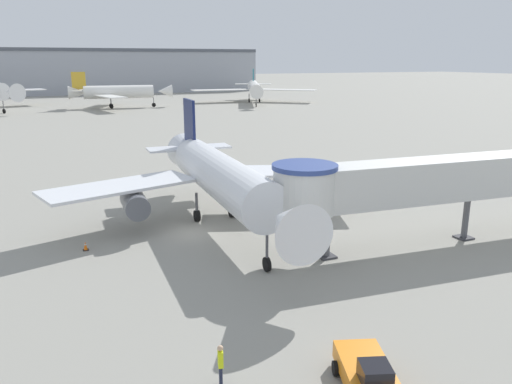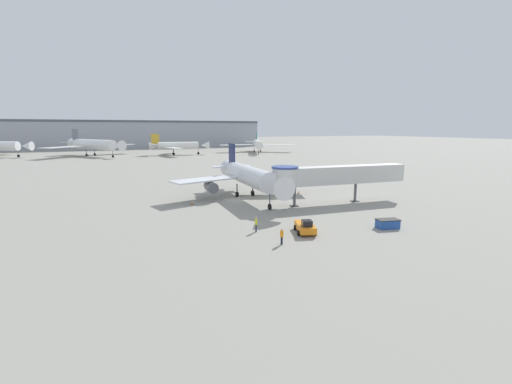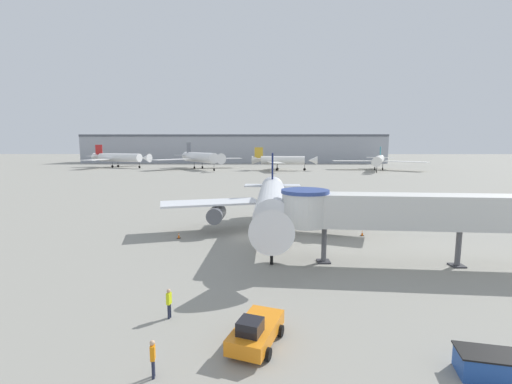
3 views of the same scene
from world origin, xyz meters
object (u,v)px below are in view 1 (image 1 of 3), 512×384
(traffic_cone_port_wing, at_px, (85,246))
(main_airplane, at_px, (220,177))
(pushback_tug_orange, at_px, (368,376))
(ground_crew_wing_walker, at_px, (221,363))
(background_jet_gold_tail, at_px, (117,92))
(background_jet_teal_tail, at_px, (255,88))
(traffic_cone_starboard_wing, at_px, (332,207))
(jet_bridge, at_px, (415,181))

(traffic_cone_port_wing, bearing_deg, main_airplane, 8.12)
(pushback_tug_orange, relative_size, ground_crew_wing_walker, 2.42)
(main_airplane, xyz_separation_m, background_jet_gold_tail, (7.22, 104.18, 0.34))
(background_jet_teal_tail, bearing_deg, traffic_cone_starboard_wing, -88.37)
(traffic_cone_port_wing, distance_m, background_jet_gold_tail, 107.15)
(main_airplane, bearing_deg, jet_bridge, -39.71)
(ground_crew_wing_walker, bearing_deg, main_airplane, -6.52)
(main_airplane, distance_m, traffic_cone_starboard_wing, 10.76)
(background_jet_teal_tail, bearing_deg, pushback_tug_orange, -89.98)
(traffic_cone_port_wing, distance_m, ground_crew_wing_walker, 17.83)
(main_airplane, relative_size, traffic_cone_starboard_wing, 42.52)
(jet_bridge, height_order, background_jet_teal_tail, background_jet_teal_tail)
(background_jet_teal_tail, bearing_deg, background_jet_gold_tail, -158.35)
(jet_bridge, xyz_separation_m, background_jet_teal_tail, (36.87, 113.92, -0.36))
(pushback_tug_orange, relative_size, background_jet_gold_tail, 0.15)
(jet_bridge, distance_m, ground_crew_wing_walker, 19.99)
(jet_bridge, bearing_deg, main_airplane, 142.78)
(jet_bridge, bearing_deg, traffic_cone_port_wing, 163.52)
(background_jet_teal_tail, bearing_deg, main_airplane, -93.17)
(main_airplane, xyz_separation_m, pushback_tug_orange, (-1.53, -21.56, -3.12))
(jet_bridge, height_order, background_jet_gold_tail, background_jet_gold_tail)
(main_airplane, height_order, traffic_cone_port_wing, main_airplane)
(pushback_tug_orange, relative_size, background_jet_teal_tail, 0.12)
(traffic_cone_starboard_wing, bearing_deg, ground_crew_wing_walker, -131.74)
(traffic_cone_port_wing, bearing_deg, traffic_cone_starboard_wing, 3.83)
(background_jet_gold_tail, xyz_separation_m, background_jet_teal_tail, (40.27, 0.26, 0.09))
(jet_bridge, xyz_separation_m, pushback_tug_orange, (-12.15, -12.08, -3.91))
(jet_bridge, relative_size, pushback_tug_orange, 5.38)
(traffic_cone_port_wing, bearing_deg, ground_crew_wing_walker, -78.30)
(traffic_cone_port_wing, bearing_deg, pushback_tug_orange, -66.56)
(traffic_cone_port_wing, relative_size, ground_crew_wing_walker, 0.36)
(main_airplane, xyz_separation_m, jet_bridge, (10.62, -9.48, 0.79))
(main_airplane, bearing_deg, background_jet_teal_tail, 67.62)
(jet_bridge, xyz_separation_m, background_jet_gold_tail, (-3.40, 113.66, -0.44))
(main_airplane, relative_size, jet_bridge, 1.14)
(jet_bridge, relative_size, ground_crew_wing_walker, 13.04)
(pushback_tug_orange, relative_size, traffic_cone_starboard_wing, 6.92)
(ground_crew_wing_walker, bearing_deg, traffic_cone_port_wing, 24.52)
(pushback_tug_orange, xyz_separation_m, traffic_cone_starboard_wing, (11.69, 21.47, -0.45))
(traffic_cone_starboard_wing, height_order, ground_crew_wing_walker, ground_crew_wing_walker)
(background_jet_gold_tail, relative_size, background_jet_teal_tail, 0.79)
(traffic_cone_starboard_wing, height_order, traffic_cone_port_wing, traffic_cone_port_wing)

